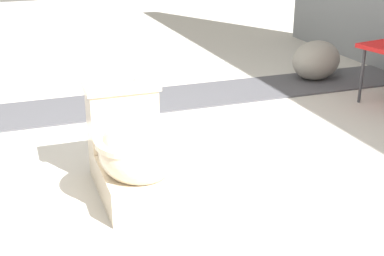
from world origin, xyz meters
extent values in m
plane|color=beige|center=(0.00, 0.00, 0.00)|extent=(14.00, 14.00, 0.00)
cube|color=#4C4C51|center=(-1.31, 0.50, 0.01)|extent=(0.56, 8.00, 0.01)
cube|color=beige|center=(0.02, -0.01, 0.09)|extent=(0.60, 0.34, 0.17)
ellipsoid|color=beige|center=(0.12, -0.01, 0.26)|extent=(0.44, 0.36, 0.28)
cylinder|color=beige|center=(0.12, -0.01, 0.32)|extent=(0.39, 0.39, 0.03)
cube|color=beige|center=(-0.19, -0.01, 0.32)|extent=(0.18, 0.34, 0.30)
cube|color=beige|center=(-0.19, -0.01, 0.49)|extent=(0.21, 0.37, 0.04)
cylinder|color=silver|center=(-0.19, 0.07, 0.51)|extent=(0.02, 0.02, 0.01)
cylinder|color=#38383D|center=(-0.77, 1.88, 0.20)|extent=(0.02, 0.02, 0.40)
ellipsoid|color=gray|center=(-1.41, 1.90, 0.16)|extent=(0.48, 0.55, 0.32)
camera|label=1|loc=(2.31, -0.54, 1.26)|focal=50.00mm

